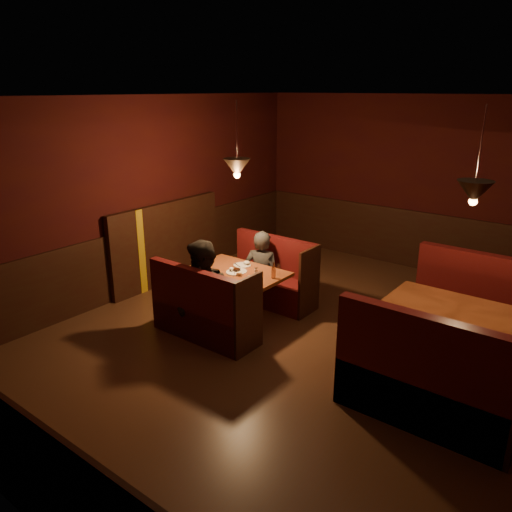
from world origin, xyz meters
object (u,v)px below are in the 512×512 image
Objects in this scene: second_table at (455,329)px; second_bench_near at (426,388)px; main_bench_far at (272,282)px; diner_b at (203,277)px; diner_a at (262,256)px; second_bench_far at (478,321)px; main_bench_near at (203,316)px; main_table at (239,282)px.

second_table is 0.90× the size of second_bench_near.
main_bench_far is 0.88× the size of diner_b.
diner_a is at bearing -122.74° from main_bench_far.
diner_a is 0.90× the size of diner_b.
second_bench_near is (2.78, -1.42, 0.06)m from main_bench_far.
diner_a reaches higher than second_bench_near.
second_table is 0.90× the size of second_bench_far.
main_bench_near is 0.87× the size of second_bench_far.
diner_b is at bearing -162.63° from second_table.
second_bench_far is (2.79, 1.06, -0.16)m from main_table.
main_bench_far is at bearing 90.00° from main_bench_near.
second_bench_near reaches higher than main_bench_near.
diner_b is (-0.02, 0.04, 0.49)m from main_bench_near.
diner_a is (-2.83, 0.41, 0.11)m from second_table.
main_table reaches higher than second_table.
main_bench_far is at bearing -173.18° from second_bench_far.
diner_a is (-0.08, -0.13, 0.41)m from main_bench_far.
main_bench_far is 1.00× the size of main_bench_near.
main_bench_near is 0.88× the size of diner_b.
main_table is 0.73m from diner_b.
diner_a is at bearing 93.62° from main_bench_near.
diner_a reaches higher than second_table.
main_bench_far is at bearing 88.90° from main_table.
main_bench_near is (0.01, -0.73, -0.22)m from main_table.
diner_b is at bearing -148.13° from second_bench_far.
second_bench_far is 1.00× the size of second_bench_near.
second_bench_far is (2.78, 1.78, 0.06)m from main_bench_near.
diner_b reaches higher than second_table.
main_bench_near reaches higher than second_table.
main_bench_far reaches higher than main_table.
second_bench_far is at bearing 87.80° from second_table.
second_bench_near reaches higher than main_bench_far.
main_bench_far reaches higher than second_table.
diner_a is (-0.07, 0.59, 0.19)m from main_table.
main_bench_far is 0.44m from diner_a.
second_bench_near is 2.83m from diner_b.
second_bench_near is at bearing 0.72° from main_bench_near.
main_table is 0.87× the size of second_table.
second_table is (2.76, 0.18, 0.08)m from main_table.
main_table is at bearing 77.35° from diner_a.
second_bench_far is at bearing 6.82° from main_bench_far.
diner_a is at bearing -170.82° from second_bench_far.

